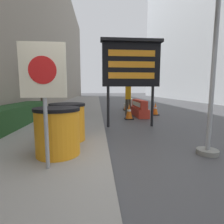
{
  "coord_description": "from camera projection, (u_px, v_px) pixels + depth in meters",
  "views": [
    {
      "loc": [
        -0.22,
        -2.84,
        1.37
      ],
      "look_at": [
        0.53,
        6.08,
        0.2
      ],
      "focal_mm": 28.0,
      "sensor_mm": 36.0,
      "label": 1
    }
  ],
  "objects": [
    {
      "name": "traffic_cone_mid",
      "position": [
        127.0,
        104.0,
        11.44
      ],
      "size": [
        0.44,
        0.44,
        0.79
      ],
      "color": "black",
      "rests_on": "ground_plane"
    },
    {
      "name": "hedge_strip",
      "position": [
        2.0,
        119.0,
        5.25
      ],
      "size": [
        0.9,
        6.26,
        0.67
      ],
      "color": "#1E421E",
      "rests_on": "sidewalk_left"
    },
    {
      "name": "traffic_cone_far",
      "position": [
        129.0,
        112.0,
        8.0
      ],
      "size": [
        0.4,
        0.4,
        0.72
      ],
      "color": "black",
      "rests_on": "ground_plane"
    },
    {
      "name": "jersey_barrier_red_striped",
      "position": [
        139.0,
        109.0,
        9.01
      ],
      "size": [
        0.52,
        2.1,
        0.83
      ],
      "color": "red",
      "rests_on": "ground_plane"
    },
    {
      "name": "barrel_drum_middle",
      "position": [
        68.0,
        122.0,
        4.18
      ],
      "size": [
        0.84,
        0.84,
        0.89
      ],
      "color": "orange",
      "rests_on": "sidewalk_left"
    },
    {
      "name": "steel_pole_right",
      "position": [
        210.0,
        111.0,
        3.6
      ],
      "size": [
        0.44,
        0.44,
        3.11
      ],
      "color": "gray",
      "rests_on": "ground_plane"
    },
    {
      "name": "traffic_cone_near",
      "position": [
        155.0,
        109.0,
        9.29
      ],
      "size": [
        0.38,
        0.38,
        0.67
      ],
      "color": "black",
      "rests_on": "ground_plane"
    },
    {
      "name": "barrel_drum_foreground",
      "position": [
        58.0,
        131.0,
        3.26
      ],
      "size": [
        0.84,
        0.84,
        0.89
      ],
      "color": "orange",
      "rests_on": "sidewalk_left"
    },
    {
      "name": "pedestrian_worker",
      "position": [
        128.0,
        95.0,
        9.11
      ],
      "size": [
        0.37,
        0.51,
        1.77
      ],
      "rotation": [
        0.0,
        0.0,
        4.5
      ],
      "color": "#514C42",
      "rests_on": "ground_plane"
    },
    {
      "name": "bare_tree",
      "position": [
        42.0,
        84.0,
        8.64
      ],
      "size": [
        1.56,
        1.62,
        3.14
      ],
      "color": "#4C3D2D",
      "rests_on": "sidewalk_left"
    },
    {
      "name": "jersey_barrier_white",
      "position": [
        130.0,
        105.0,
        11.59
      ],
      "size": [
        0.53,
        2.09,
        0.78
      ],
      "color": "silver",
      "rests_on": "ground_plane"
    },
    {
      "name": "ground_plane",
      "position": [
        111.0,
        169.0,
        3.0
      ],
      "size": [
        120.0,
        120.0,
        0.0
      ],
      "primitive_type": "plane",
      "color": "#3F3F42"
    },
    {
      "name": "traffic_light_near_curb",
      "position": [
        109.0,
        74.0,
        15.8
      ],
      "size": [
        0.28,
        0.44,
        3.71
      ],
      "color": "#2D2D30",
      "rests_on": "ground_plane"
    },
    {
      "name": "message_board",
      "position": [
        131.0,
        64.0,
        6.16
      ],
      "size": [
        2.16,
        0.36,
        3.08
      ],
      "color": "black",
      "rests_on": "ground_plane"
    },
    {
      "name": "building_left_facade",
      "position": [
        41.0,
        7.0,
        11.49
      ],
      "size": [
        0.4,
        50.4,
        13.52
      ],
      "color": "gray",
      "rests_on": "ground_plane"
    },
    {
      "name": "warning_sign",
      "position": [
        43.0,
        81.0,
        2.54
      ],
      "size": [
        0.66,
        0.08,
        1.89
      ],
      "color": "gray",
      "rests_on": "sidewalk_left"
    }
  ]
}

